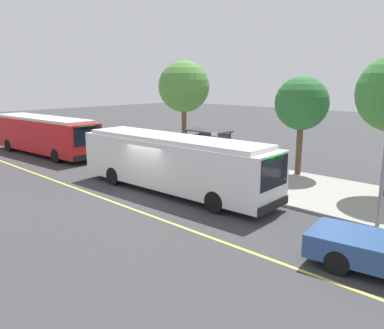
{
  "coord_description": "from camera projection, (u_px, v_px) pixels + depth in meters",
  "views": [
    {
      "loc": [
        14.98,
        -12.47,
        5.77
      ],
      "look_at": [
        2.24,
        0.85,
        1.73
      ],
      "focal_mm": 36.23,
      "sensor_mm": 36.0,
      "label": 1
    }
  ],
  "objects": [
    {
      "name": "ground_plane",
      "position": [
        150.0,
        193.0,
        20.15
      ],
      "size": [
        120.0,
        120.0,
        0.0
      ],
      "primitive_type": "plane",
      "color": "#38383A"
    },
    {
      "name": "sidewalk_curb",
      "position": [
        223.0,
        172.0,
        24.37
      ],
      "size": [
        44.0,
        6.4,
        0.15
      ],
      "primitive_type": "cube",
      "color": "gray",
      "rests_on": "ground_plane"
    },
    {
      "name": "lane_stripe_center",
      "position": [
        114.0,
        202.0,
        18.6
      ],
      "size": [
        36.0,
        0.14,
        0.01
      ],
      "primitive_type": "cube",
      "color": "#E0D64C",
      "rests_on": "ground_plane"
    },
    {
      "name": "transit_bus_main",
      "position": [
        173.0,
        162.0,
        20.01
      ],
      "size": [
        11.92,
        3.1,
        2.95
      ],
      "color": "white",
      "rests_on": "ground_plane"
    },
    {
      "name": "transit_bus_second",
      "position": [
        44.0,
        134.0,
        30.29
      ],
      "size": [
        11.8,
        3.38,
        2.95
      ],
      "color": "red",
      "rests_on": "ground_plane"
    },
    {
      "name": "bus_shelter",
      "position": [
        207.0,
        140.0,
        25.11
      ],
      "size": [
        2.9,
        1.6,
        2.48
      ],
      "color": "#333338",
      "rests_on": "sidewalk_curb"
    },
    {
      "name": "waiting_bench",
      "position": [
        209.0,
        160.0,
        25.4
      ],
      "size": [
        1.6,
        0.48,
        0.95
      ],
      "color": "brown",
      "rests_on": "sidewalk_curb"
    },
    {
      "name": "route_sign_post",
      "position": [
        214.0,
        150.0,
        21.51
      ],
      "size": [
        0.44,
        0.08,
        2.8
      ],
      "color": "#333338",
      "rests_on": "sidewalk_curb"
    },
    {
      "name": "pedestrian_commuter",
      "position": [
        203.0,
        158.0,
        23.55
      ],
      "size": [
        0.24,
        0.4,
        1.69
      ],
      "color": "#282D47",
      "rests_on": "sidewalk_curb"
    },
    {
      "name": "street_tree_near_shelter",
      "position": [
        184.0,
        87.0,
        28.58
      ],
      "size": [
        3.78,
        3.78,
        7.02
      ],
      "color": "brown",
      "rests_on": "sidewalk_curb"
    },
    {
      "name": "street_tree_downstreet",
      "position": [
        302.0,
        104.0,
        22.73
      ],
      "size": [
        3.15,
        3.15,
        5.84
      ],
      "color": "brown",
      "rests_on": "sidewalk_curb"
    }
  ]
}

